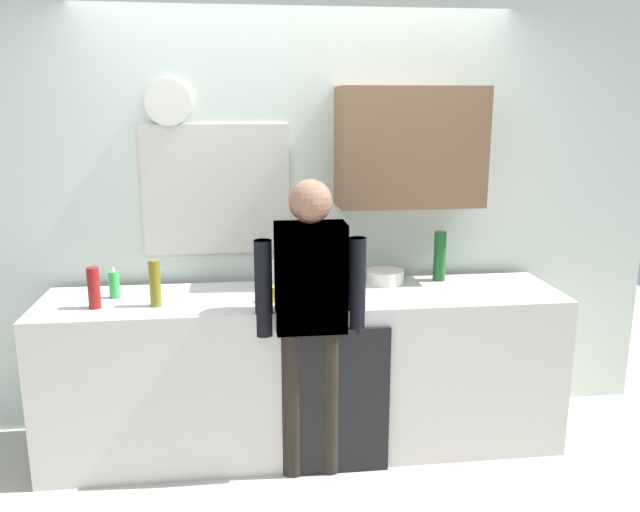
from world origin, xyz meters
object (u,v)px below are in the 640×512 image
object	(u,v)px
cup_yellow_cup	(271,294)
person_guest	(311,306)
coffee_maker	(332,270)
bottle_green_wine	(440,256)
dish_soap	(114,284)
bottle_red_vinegar	(94,288)
storage_canister	(282,275)
mixing_bowl	(385,277)
person_at_sink	(311,306)
bottle_olive_oil	(155,283)

from	to	relation	value
cup_yellow_cup	person_guest	world-z (taller)	person_guest
coffee_maker	bottle_green_wine	xyz separation A→B (m)	(0.69, 0.23, 0.00)
dish_soap	person_guest	size ratio (longest dim) A/B	0.11
bottle_red_vinegar	bottle_green_wine	world-z (taller)	bottle_green_wine
cup_yellow_cup	storage_canister	world-z (taller)	storage_canister
coffee_maker	person_guest	distance (m)	0.33
mixing_bowl	person_guest	size ratio (longest dim) A/B	0.14
mixing_bowl	person_at_sink	xyz separation A→B (m)	(-0.50, -0.48, -0.01)
bottle_red_vinegar	cup_yellow_cup	xyz separation A→B (m)	(0.92, 0.00, -0.07)
coffee_maker	mixing_bowl	distance (m)	0.42
mixing_bowl	dish_soap	bearing A→B (deg)	-175.99
bottle_olive_oil	bottle_green_wine	bearing A→B (deg)	10.84
bottle_red_vinegar	person_guest	size ratio (longest dim) A/B	0.14
storage_canister	cup_yellow_cup	bearing A→B (deg)	-107.97
bottle_olive_oil	dish_soap	xyz separation A→B (m)	(-0.24, 0.18, -0.05)
bottle_olive_oil	storage_canister	distance (m)	0.72
bottle_green_wine	bottle_red_vinegar	bearing A→B (deg)	-170.99
bottle_red_vinegar	storage_canister	world-z (taller)	bottle_red_vinegar
bottle_olive_oil	person_guest	xyz separation A→B (m)	(0.80, -0.19, -0.09)
bottle_red_vinegar	dish_soap	size ratio (longest dim) A/B	1.22
bottle_olive_oil	cup_yellow_cup	size ratio (longest dim) A/B	2.94
person_at_sink	person_guest	world-z (taller)	same
bottle_olive_oil	mixing_bowl	world-z (taller)	bottle_olive_oil
storage_canister	person_guest	bearing A→B (deg)	-74.23
storage_canister	person_at_sink	world-z (taller)	person_at_sink
bottle_red_vinegar	cup_yellow_cup	world-z (taller)	bottle_red_vinegar
bottle_red_vinegar	mixing_bowl	xyz separation A→B (m)	(1.61, 0.28, -0.07)
mixing_bowl	cup_yellow_cup	bearing A→B (deg)	-157.84
bottle_green_wine	person_guest	size ratio (longest dim) A/B	0.19
bottle_olive_oil	bottle_red_vinegar	bearing A→B (deg)	179.22
bottle_green_wine	storage_canister	bearing A→B (deg)	-175.28
person_guest	bottle_red_vinegar	bearing A→B (deg)	-7.62
bottle_olive_oil	person_at_sink	size ratio (longest dim) A/B	0.16
bottle_green_wine	dish_soap	world-z (taller)	bottle_green_wine
mixing_bowl	dish_soap	size ratio (longest dim) A/B	1.22
bottle_green_wine	person_at_sink	distance (m)	0.99
storage_canister	bottle_red_vinegar	bearing A→B (deg)	-166.95
coffee_maker	cup_yellow_cup	bearing A→B (deg)	-167.55
bottle_green_wine	mixing_bowl	bearing A→B (deg)	-175.50
cup_yellow_cup	mixing_bowl	distance (m)	0.75
cup_yellow_cup	person_guest	xyz separation A→B (m)	(0.20, -0.20, -0.01)
cup_yellow_cup	bottle_red_vinegar	bearing A→B (deg)	-180.00
bottle_red_vinegar	person_at_sink	xyz separation A→B (m)	(1.11, -0.20, -0.08)
coffee_maker	bottle_olive_oil	bearing A→B (deg)	-175.19
coffee_maker	mixing_bowl	bearing A→B (deg)	30.45
person_at_sink	bottle_green_wine	bearing A→B (deg)	30.44
bottle_red_vinegar	dish_soap	distance (m)	0.19
bottle_olive_oil	person_at_sink	bearing A→B (deg)	-13.61
coffee_maker	dish_soap	size ratio (longest dim) A/B	1.83
person_at_sink	bottle_red_vinegar	bearing A→B (deg)	169.11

